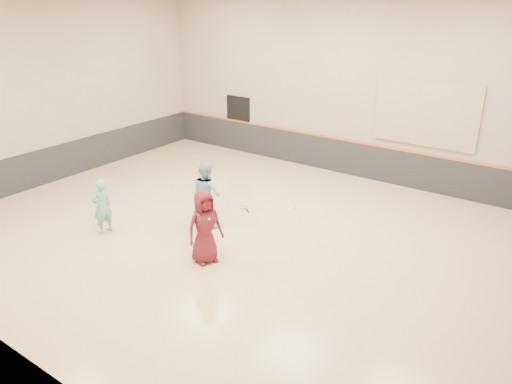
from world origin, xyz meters
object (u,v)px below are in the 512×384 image
Objects in this scene: girl at (102,206)px; young_man at (205,227)px; instructor at (207,193)px; spare_racket at (244,207)px.

young_man is (3.22, 0.41, 0.15)m from girl.
instructor reaches higher than spare_racket.
young_man is at bearing 145.77° from instructor.
spare_racket is at bearing 155.68° from girl.
girl is at bearing -120.47° from spare_racket.
girl is 3.25m from young_man.
instructor is 1.72m from spare_racket.
girl reaches higher than spare_racket.
young_man is (1.32, -1.60, -0.00)m from instructor.
instructor is 2.63× the size of spare_racket.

